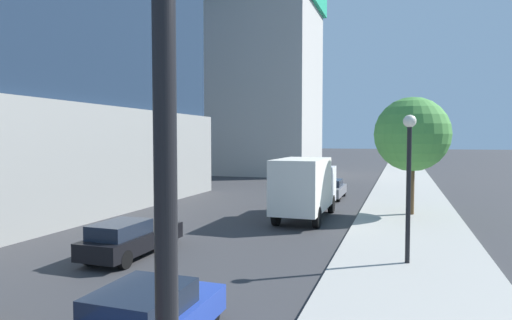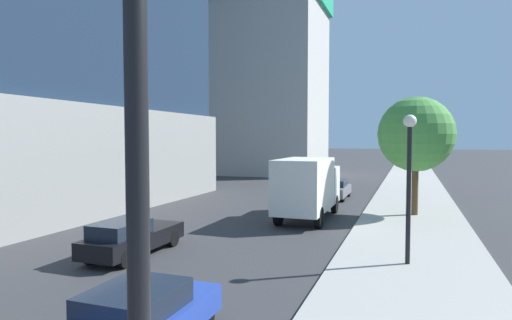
% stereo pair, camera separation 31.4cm
% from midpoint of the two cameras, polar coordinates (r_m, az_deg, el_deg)
% --- Properties ---
extents(sidewalk, '(5.45, 120.00, 0.15)m').
position_cam_midpoint_polar(sidewalk, '(19.61, 19.44, -10.27)').
color(sidewalk, '#9E9B93').
rests_on(sidewalk, ground).
extents(construction_building, '(16.29, 22.07, 33.96)m').
position_cam_midpoint_polar(construction_building, '(57.10, -0.22, 11.88)').
color(construction_building, '#B2AFA8').
rests_on(construction_building, ground).
extents(street_lamp, '(0.44, 0.44, 5.14)m').
position_cam_midpoint_polar(street_lamp, '(15.61, 19.14, -0.60)').
color(street_lamp, black).
rests_on(street_lamp, sidewalk).
extents(street_tree, '(4.22, 4.22, 6.69)m').
position_cam_midpoint_polar(street_tree, '(25.90, 19.72, 3.22)').
color(street_tree, brown).
rests_on(street_tree, sidewalk).
extents(car_gray, '(1.89, 4.50, 1.41)m').
position_cam_midpoint_polar(car_gray, '(32.63, 9.58, -3.82)').
color(car_gray, slate).
rests_on(car_gray, ground).
extents(car_black, '(1.72, 4.68, 1.43)m').
position_cam_midpoint_polar(car_black, '(17.22, -16.86, -9.89)').
color(car_black, black).
rests_on(car_black, ground).
extents(box_truck, '(2.41, 6.84, 3.41)m').
position_cam_midpoint_polar(box_truck, '(23.78, 6.15, -3.36)').
color(box_truck, silver).
rests_on(box_truck, ground).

